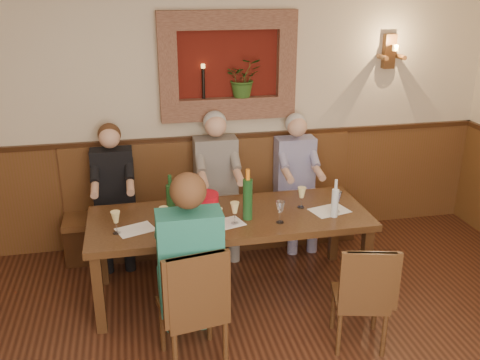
% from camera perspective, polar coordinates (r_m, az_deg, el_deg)
% --- Properties ---
extents(room_shell, '(6.04, 6.04, 2.82)m').
position_cam_1_polar(room_shell, '(2.51, 6.65, 2.68)').
color(room_shell, beige).
rests_on(room_shell, ground).
extents(wall_niche, '(1.36, 0.30, 1.06)m').
position_cam_1_polar(wall_niche, '(5.38, -0.82, 11.58)').
color(wall_niche, '#54120C').
rests_on(wall_niche, ground).
extents(wall_sconce, '(0.25, 0.20, 0.35)m').
position_cam_1_polar(wall_sconce, '(5.89, 15.69, 12.98)').
color(wall_sconce, brown).
rests_on(wall_sconce, ground).
extents(dining_table, '(2.40, 0.90, 0.75)m').
position_cam_1_polar(dining_table, '(4.63, -1.09, -4.64)').
color(dining_table, '#371F10').
rests_on(dining_table, ground).
extents(bench, '(3.00, 0.45, 1.11)m').
position_cam_1_polar(bench, '(5.62, -2.87, -3.80)').
color(bench, '#381E0F').
rests_on(bench, ground).
extents(chair_near_left, '(0.50, 0.50, 0.98)m').
position_cam_1_polar(chair_near_left, '(4.03, -4.96, -15.54)').
color(chair_near_left, '#371F10').
rests_on(chair_near_left, ground).
extents(chair_near_right, '(0.47, 0.47, 0.88)m').
position_cam_1_polar(chair_near_right, '(4.30, 12.55, -13.89)').
color(chair_near_right, '#371F10').
rests_on(chair_near_right, ground).
extents(person_bench_left, '(0.40, 0.49, 1.38)m').
position_cam_1_polar(person_bench_left, '(5.38, -13.16, -2.73)').
color(person_bench_left, black).
rests_on(person_bench_left, ground).
extents(person_bench_mid, '(0.43, 0.53, 1.45)m').
position_cam_1_polar(person_bench_mid, '(5.42, -2.41, -1.62)').
color(person_bench_mid, '#5B5453').
rests_on(person_bench_mid, ground).
extents(person_bench_right, '(0.40, 0.49, 1.38)m').
position_cam_1_polar(person_bench_right, '(5.62, 6.01, -1.22)').
color(person_bench_right, navy).
rests_on(person_bench_right, ground).
extents(person_chair_front, '(0.45, 0.55, 1.48)m').
position_cam_1_polar(person_chair_front, '(3.93, -5.36, -10.71)').
color(person_chair_front, '#1A555C').
rests_on(person_chair_front, ground).
extents(spittoon_bucket, '(0.24, 0.24, 0.27)m').
position_cam_1_polar(spittoon_bucket, '(4.40, -3.80, -3.11)').
color(spittoon_bucket, '#B90B1A').
rests_on(spittoon_bucket, dining_table).
extents(wine_bottle_green_a, '(0.10, 0.10, 0.44)m').
position_cam_1_polar(wine_bottle_green_a, '(4.47, 0.82, -1.97)').
color(wine_bottle_green_a, '#19471E').
rests_on(wine_bottle_green_a, dining_table).
extents(wine_bottle_green_b, '(0.10, 0.10, 0.40)m').
position_cam_1_polar(wine_bottle_green_b, '(4.50, -7.39, -2.29)').
color(wine_bottle_green_b, '#19471E').
rests_on(wine_bottle_green_b, dining_table).
extents(water_bottle, '(0.07, 0.07, 0.34)m').
position_cam_1_polar(water_bottle, '(4.60, 10.08, -2.33)').
color(water_bottle, silver).
rests_on(water_bottle, dining_table).
extents(tasting_sheet_a, '(0.35, 0.30, 0.00)m').
position_cam_1_polar(tasting_sheet_a, '(4.43, -11.08, -5.20)').
color(tasting_sheet_a, white).
rests_on(tasting_sheet_a, dining_table).
extents(tasting_sheet_b, '(0.34, 0.28, 0.00)m').
position_cam_1_polar(tasting_sheet_b, '(4.45, -1.57, -4.67)').
color(tasting_sheet_b, white).
rests_on(tasting_sheet_b, dining_table).
extents(tasting_sheet_c, '(0.37, 0.30, 0.00)m').
position_cam_1_polar(tasting_sheet_c, '(4.76, 9.53, -3.23)').
color(tasting_sheet_c, white).
rests_on(tasting_sheet_c, dining_table).
extents(tasting_sheet_d, '(0.34, 0.25, 0.00)m').
position_cam_1_polar(tasting_sheet_d, '(4.31, -4.75, -5.63)').
color(tasting_sheet_d, white).
rests_on(tasting_sheet_d, dining_table).
extents(wine_glass_0, '(0.08, 0.08, 0.19)m').
position_cam_1_polar(wine_glass_0, '(4.37, -8.09, -4.04)').
color(wine_glass_0, '#F8E594').
rests_on(wine_glass_0, dining_table).
extents(wine_glass_1, '(0.08, 0.08, 0.19)m').
position_cam_1_polar(wine_glass_1, '(4.75, 6.58, -1.87)').
color(wine_glass_1, '#F8E594').
rests_on(wine_glass_1, dining_table).
extents(wine_glass_2, '(0.08, 0.08, 0.19)m').
position_cam_1_polar(wine_glass_2, '(4.58, -5.46, -2.73)').
color(wine_glass_2, white).
rests_on(wine_glass_2, dining_table).
extents(wine_glass_3, '(0.08, 0.08, 0.19)m').
position_cam_1_polar(wine_glass_3, '(4.36, -13.08, -4.44)').
color(wine_glass_3, '#F8E594').
rests_on(wine_glass_3, dining_table).
extents(wine_glass_4, '(0.08, 0.08, 0.19)m').
position_cam_1_polar(wine_glass_4, '(4.31, -2.36, -4.22)').
color(wine_glass_4, '#F8E594').
rests_on(wine_glass_4, dining_table).
extents(wine_glass_5, '(0.08, 0.08, 0.19)m').
position_cam_1_polar(wine_glass_5, '(4.42, -0.57, -3.55)').
color(wine_glass_5, '#F8E594').
rests_on(wine_glass_5, dining_table).
extents(wine_glass_6, '(0.08, 0.08, 0.19)m').
position_cam_1_polar(wine_glass_6, '(4.70, 10.31, -2.32)').
color(wine_glass_6, white).
rests_on(wine_glass_6, dining_table).
extents(wine_glass_7, '(0.08, 0.08, 0.19)m').
position_cam_1_polar(wine_glass_7, '(4.45, 4.30, -3.44)').
color(wine_glass_7, white).
rests_on(wine_glass_7, dining_table).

